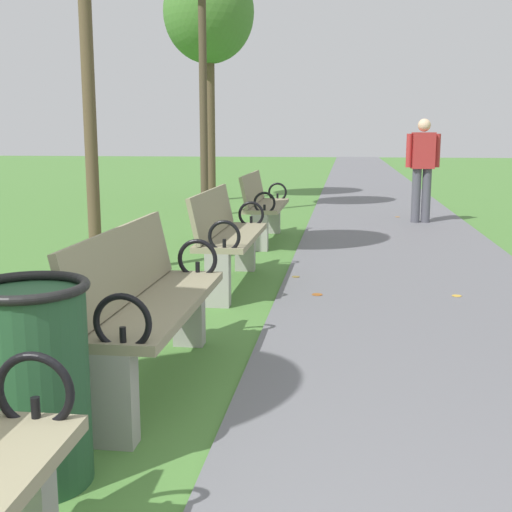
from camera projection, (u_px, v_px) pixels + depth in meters
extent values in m
cube|color=slate|center=(370.00, 184.00, 18.81)|extent=(2.49, 44.00, 0.02)
cube|color=#99968E|center=(21.00, 497.00, 2.19)|extent=(0.20, 0.12, 0.45)
torus|color=black|center=(34.00, 392.00, 2.13)|extent=(0.27, 0.04, 0.27)
cylinder|color=black|center=(36.00, 415.00, 2.15)|extent=(0.03, 0.03, 0.12)
cube|color=gray|center=(158.00, 304.00, 3.68)|extent=(0.44, 1.60, 0.05)
cube|color=gray|center=(123.00, 264.00, 3.66)|extent=(0.13, 1.60, 0.40)
cube|color=#99968E|center=(114.00, 398.00, 3.00)|extent=(0.20, 0.12, 0.45)
cube|color=#99968E|center=(189.00, 313.00, 4.45)|extent=(0.20, 0.12, 0.45)
torus|color=black|center=(122.00, 323.00, 2.91)|extent=(0.27, 0.03, 0.27)
cylinder|color=black|center=(123.00, 340.00, 2.93)|extent=(0.03, 0.03, 0.12)
torus|color=black|center=(197.00, 259.00, 4.39)|extent=(0.27, 0.03, 0.27)
cylinder|color=black|center=(198.00, 271.00, 4.41)|extent=(0.03, 0.03, 0.12)
cube|color=gray|center=(233.00, 236.00, 6.12)|extent=(0.44, 1.60, 0.05)
cube|color=gray|center=(213.00, 212.00, 6.10)|extent=(0.13, 1.60, 0.40)
cube|color=#99968E|center=(218.00, 280.00, 5.44)|extent=(0.20, 0.12, 0.45)
cube|color=#99968E|center=(245.00, 249.00, 6.89)|extent=(0.20, 0.12, 0.45)
torus|color=black|center=(224.00, 237.00, 5.35)|extent=(0.27, 0.03, 0.27)
cylinder|color=black|center=(224.00, 246.00, 5.36)|extent=(0.03, 0.03, 0.12)
torus|color=black|center=(251.00, 214.00, 6.83)|extent=(0.27, 0.03, 0.27)
cylinder|color=black|center=(251.00, 222.00, 6.85)|extent=(0.03, 0.03, 0.12)
cube|color=gray|center=(267.00, 206.00, 8.73)|extent=(0.44, 1.60, 0.05)
cube|color=gray|center=(253.00, 188.00, 8.71)|extent=(0.12, 1.60, 0.40)
cube|color=#99968E|center=(260.00, 233.00, 8.05)|extent=(0.20, 0.12, 0.45)
cube|color=#99968E|center=(273.00, 218.00, 9.49)|extent=(0.20, 0.12, 0.45)
torus|color=black|center=(264.00, 203.00, 7.96)|extent=(0.27, 0.03, 0.27)
cylinder|color=black|center=(264.00, 210.00, 7.97)|extent=(0.03, 0.03, 0.12)
torus|color=black|center=(277.00, 192.00, 9.44)|extent=(0.27, 0.03, 0.27)
cylinder|color=black|center=(277.00, 198.00, 9.45)|extent=(0.03, 0.03, 0.12)
cylinder|color=brown|center=(89.00, 102.00, 6.36)|extent=(0.12, 0.12, 3.42)
cylinder|color=#4C3D2D|center=(203.00, 96.00, 11.14)|extent=(0.13, 0.13, 4.06)
cylinder|color=brown|center=(210.00, 124.00, 13.93)|extent=(0.21, 0.21, 3.21)
ellipsoid|color=#477A33|center=(209.00, 12.00, 13.52)|extent=(1.86, 1.86, 2.04)
cylinder|color=#4C4C56|center=(416.00, 196.00, 10.47)|extent=(0.14, 0.14, 0.85)
cylinder|color=#4C4C56|center=(426.00, 196.00, 10.46)|extent=(0.14, 0.14, 0.85)
cube|color=#B22D2D|center=(423.00, 151.00, 10.34)|extent=(0.36, 0.26, 0.56)
sphere|color=beige|center=(424.00, 125.00, 10.27)|extent=(0.20, 0.20, 0.20)
cylinder|color=#B22D2D|center=(409.00, 151.00, 10.34)|extent=(0.09, 0.09, 0.52)
cylinder|color=#B22D2D|center=(437.00, 151.00, 10.33)|extent=(0.09, 0.09, 0.52)
cylinder|color=#234C2D|center=(34.00, 389.00, 2.66)|extent=(0.44, 0.44, 0.80)
torus|color=black|center=(27.00, 287.00, 2.58)|extent=(0.48, 0.48, 0.04)
cylinder|color=#93511E|center=(135.00, 235.00, 9.37)|extent=(0.13, 0.13, 0.00)
cylinder|color=brown|center=(296.00, 277.00, 6.51)|extent=(0.10, 0.10, 0.00)
cylinder|color=gold|center=(457.00, 296.00, 5.75)|extent=(0.11, 0.11, 0.00)
cylinder|color=#BC842D|center=(41.00, 289.00, 6.07)|extent=(0.14, 0.14, 0.00)
cylinder|color=#AD6B23|center=(398.00, 217.00, 11.20)|extent=(0.10, 0.10, 0.00)
cylinder|color=#93511E|center=(317.00, 295.00, 5.79)|extent=(0.10, 0.10, 0.00)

